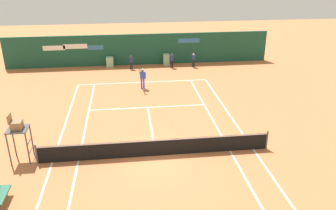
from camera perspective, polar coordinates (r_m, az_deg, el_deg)
The scene contains 10 objects.
ground_plane at distance 18.92m, azimuth -2.12°, elevation -7.39°, with size 80.00×80.00×0.01m.
tennis_net at distance 18.17m, azimuth -1.98°, elevation -6.93°, with size 12.10×0.10×1.07m.
sponsor_back_wall at distance 33.68m, azimuth -4.73°, elevation 8.99°, with size 25.00×1.02×2.94m.
umpire_chair at distance 18.76m, azimuth -23.50°, elevation -3.62°, with size 1.00×1.00×2.60m.
player_on_baseline at distance 27.30m, azimuth -4.21°, elevation 4.63°, with size 0.59×0.72×1.84m.
ball_kid_left_post at distance 32.38m, azimuth -6.07°, elevation 7.13°, with size 0.43×0.20×1.31m.
ball_kid_centre_post at distance 32.64m, azimuth 0.62°, elevation 7.46°, with size 0.46×0.22×1.38m.
ball_kid_right_post at distance 32.98m, azimuth 4.19°, elevation 7.51°, with size 0.44×0.20×1.33m.
tennis_ball_mid_court at distance 27.05m, azimuth -3.97°, elevation 2.34°, with size 0.07×0.07×0.07m, color #CCE033.
tennis_ball_by_sideline at distance 21.42m, azimuth 0.80°, elevation -3.43°, with size 0.07×0.07×0.07m, color #CCE033.
Camera 1 is at (-1.32, -15.67, 9.61)m, focal length 37.15 mm.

